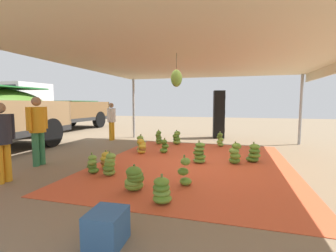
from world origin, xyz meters
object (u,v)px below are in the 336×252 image
banana_bunch_5 (254,154)px  banana_bunch_8 (141,144)px  banana_bunch_0 (220,140)px  crate_0 (107,228)px  banana_bunch_10 (92,165)px  banana_bunch_7 (199,153)px  banana_bunch_11 (107,161)px  banana_bunch_13 (177,138)px  banana_bunch_1 (185,173)px  banana_bunch_9 (159,138)px  worker_0 (1,136)px  banana_bunch_2 (110,165)px  cargo_truck_far (53,110)px  banana_bunch_4 (162,191)px  speaker_stack (219,114)px  worker_2 (112,118)px  banana_bunch_6 (164,147)px  banana_bunch_12 (134,179)px  banana_bunch_14 (235,154)px  banana_bunch_3 (142,147)px  worker_1 (37,126)px

banana_bunch_5 → banana_bunch_8: bearing=81.0°
banana_bunch_0 → crate_0: bearing=172.4°
banana_bunch_10 → crate_0: (-2.23, -1.63, -0.01)m
crate_0 → banana_bunch_7: bearing=-7.1°
banana_bunch_11 → banana_bunch_13: size_ratio=0.85×
banana_bunch_1 → banana_bunch_9: size_ratio=1.05×
worker_0 → banana_bunch_1: bearing=-77.5°
banana_bunch_2 → cargo_truck_far: cargo_truck_far is taller
banana_bunch_4 → speaker_stack: size_ratio=0.21×
worker_2 → speaker_stack: (1.89, -4.19, 0.13)m
banana_bunch_5 → banana_bunch_11: (-1.58, 3.33, -0.03)m
banana_bunch_6 → crate_0: banana_bunch_6 is taller
banana_bunch_4 → banana_bunch_8: size_ratio=0.81×
banana_bunch_12 → crate_0: bearing=-167.3°
banana_bunch_6 → crate_0: (-4.67, -0.74, -0.02)m
banana_bunch_6 → banana_bunch_10: size_ratio=1.00×
banana_bunch_7 → banana_bunch_12: 2.37m
banana_bunch_7 → worker_0: (-2.48, 3.41, 0.65)m
banana_bunch_1 → banana_bunch_13: size_ratio=1.09×
banana_bunch_12 → cargo_truck_far: cargo_truck_far is taller
banana_bunch_4 → banana_bunch_14: (2.72, -1.08, 0.06)m
banana_bunch_7 → banana_bunch_14: size_ratio=1.03×
banana_bunch_1 → banana_bunch_7: (1.73, -0.02, 0.00)m
worker_2 → crate_0: size_ratio=3.57×
banana_bunch_3 → worker_0: bearing=152.8°
banana_bunch_10 → worker_0: size_ratio=0.30×
banana_bunch_9 → speaker_stack: size_ratio=0.27×
banana_bunch_8 → banana_bunch_13: size_ratio=1.04×
cargo_truck_far → banana_bunch_4: bearing=-131.1°
worker_1 → banana_bunch_10: bearing=-99.3°
speaker_stack → worker_0: bearing=153.4°
banana_bunch_0 → banana_bunch_10: (-4.01, 2.47, -0.04)m
banana_bunch_7 → banana_bunch_4: bearing=175.3°
cargo_truck_far → worker_1: cargo_truck_far is taller
banana_bunch_4 → banana_bunch_11: (1.44, 1.78, 0.00)m
banana_bunch_2 → cargo_truck_far: bearing=47.7°
banana_bunch_5 → banana_bunch_8: size_ratio=0.95×
banana_bunch_11 → worker_1: 1.95m
banana_bunch_3 → speaker_stack: (4.07, -1.99, 0.81)m
banana_bunch_1 → speaker_stack: speaker_stack is taller
banana_bunch_3 → banana_bunch_7: (-0.62, -1.82, 0.03)m
banana_bunch_3 → banana_bunch_9: bearing=0.5°
banana_bunch_4 → speaker_stack: bearing=-3.0°
banana_bunch_12 → banana_bunch_7: bearing=-19.9°
banana_bunch_10 → worker_2: size_ratio=0.30×
banana_bunch_1 → worker_2: bearing=41.3°
banana_bunch_8 → banana_bunch_10: 2.51m
banana_bunch_7 → banana_bunch_0: bearing=-8.5°
cargo_truck_far → worker_2: 4.79m
banana_bunch_2 → banana_bunch_5: 3.62m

